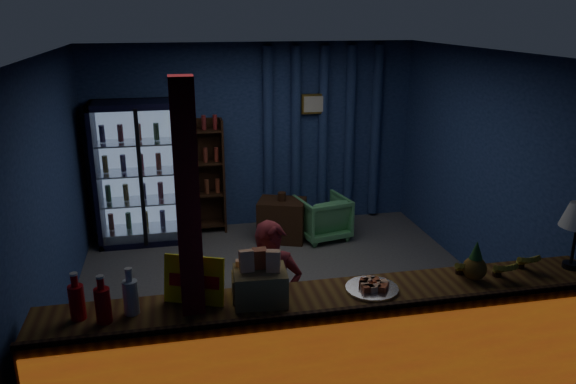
{
  "coord_description": "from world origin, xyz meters",
  "views": [
    {
      "loc": [
        -1.12,
        -5.52,
        2.98
      ],
      "look_at": [
        -0.01,
        -0.2,
        1.23
      ],
      "focal_mm": 35.0,
      "sensor_mm": 36.0,
      "label": 1
    }
  ],
  "objects": [
    {
      "name": "room_walls",
      "position": [
        0.0,
        0.0,
        1.57
      ],
      "size": [
        4.6,
        4.6,
        4.6
      ],
      "color": "navy",
      "rests_on": "ground"
    },
    {
      "name": "counter",
      "position": [
        0.0,
        -1.91,
        0.48
      ],
      "size": [
        4.4,
        0.57,
        0.99
      ],
      "color": "brown",
      "rests_on": "ground"
    },
    {
      "name": "support_post",
      "position": [
        -1.05,
        -1.9,
        1.3
      ],
      "size": [
        0.16,
        0.16,
        2.6
      ],
      "primitive_type": "cube",
      "color": "maroon",
      "rests_on": "ground"
    },
    {
      "name": "banana_bunches",
      "position": [
        1.37,
        -1.83,
        1.04
      ],
      "size": [
        0.79,
        0.3,
        0.17
      ],
      "color": "gold",
      "rests_on": "counter"
    },
    {
      "name": "snack_box_centre",
      "position": [
        -0.62,
        -1.8,
        1.05
      ],
      "size": [
        0.29,
        0.25,
        0.29
      ],
      "color": "#9F894D",
      "rests_on": "counter"
    },
    {
      "name": "soda_bottles",
      "position": [
        -1.66,
        -1.89,
        1.09
      ],
      "size": [
        0.47,
        0.19,
        0.35
      ],
      "color": "red",
      "rests_on": "counter"
    },
    {
      "name": "side_table",
      "position": [
        0.26,
        1.49,
        0.29
      ],
      "size": [
        0.74,
        0.64,
        0.68
      ],
      "color": "#382211",
      "rests_on": "ground"
    },
    {
      "name": "framed_picture",
      "position": [
        0.85,
        2.1,
        1.75
      ],
      "size": [
        0.36,
        0.04,
        0.28
      ],
      "color": "#BA902E",
      "rests_on": "room_walls"
    },
    {
      "name": "pastry_tray",
      "position": [
        0.3,
        -1.88,
        0.97
      ],
      "size": [
        0.41,
        0.41,
        0.07
      ],
      "color": "silver",
      "rests_on": "counter"
    },
    {
      "name": "bottle_shelf",
      "position": [
        -0.7,
        2.06,
        0.79
      ],
      "size": [
        0.5,
        0.28,
        1.6
      ],
      "color": "#382211",
      "rests_on": "ground"
    },
    {
      "name": "ground",
      "position": [
        0.0,
        0.0,
        0.0
      ],
      "size": [
        4.6,
        4.6,
        0.0
      ],
      "primitive_type": "plane",
      "color": "#515154",
      "rests_on": "ground"
    },
    {
      "name": "shopkeeper",
      "position": [
        -0.39,
        -1.41,
        0.69
      ],
      "size": [
        0.5,
        0.33,
        1.37
      ],
      "primitive_type": "imported",
      "rotation": [
        0.0,
        0.0,
        0.01
      ],
      "color": "maroon",
      "rests_on": "ground"
    },
    {
      "name": "beverage_cooler",
      "position": [
        -1.55,
        1.92,
        0.93
      ],
      "size": [
        1.2,
        0.62,
        1.9
      ],
      "color": "black",
      "rests_on": "ground"
    },
    {
      "name": "snack_box_left",
      "position": [
        -0.56,
        -1.87,
        1.09
      ],
      "size": [
        0.4,
        0.34,
        0.4
      ],
      "color": "#9F894D",
      "rests_on": "counter"
    },
    {
      "name": "curtain_folds",
      "position": [
        1.0,
        2.14,
        1.3
      ],
      "size": [
        1.74,
        0.14,
        2.5
      ],
      "color": "navy",
      "rests_on": "room_walls"
    },
    {
      "name": "pineapple",
      "position": [
        1.14,
        -1.89,
        1.09
      ],
      "size": [
        0.19,
        0.19,
        0.33
      ],
      "color": "brown",
      "rests_on": "counter"
    },
    {
      "name": "green_chair",
      "position": [
        0.82,
        1.44,
        0.3
      ],
      "size": [
        0.76,
        0.77,
        0.59
      ],
      "primitive_type": "imported",
      "rotation": [
        0.0,
        0.0,
        3.35
      ],
      "color": "#55AB69",
      "rests_on": "ground"
    },
    {
      "name": "yellow_sign",
      "position": [
        -1.03,
        -1.79,
        1.13
      ],
      "size": [
        0.45,
        0.26,
        0.36
      ],
      "color": "#FFFB0D",
      "rests_on": "counter"
    }
  ]
}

